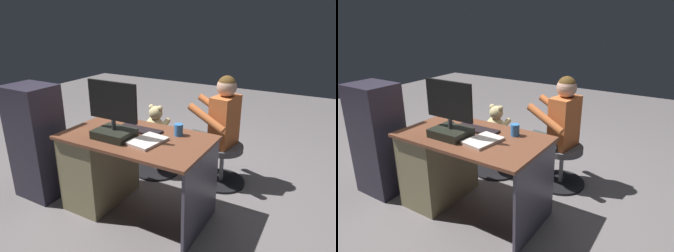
# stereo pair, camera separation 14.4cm
# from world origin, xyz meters

# --- Properties ---
(ground_plane) EXTENTS (10.00, 10.00, 0.00)m
(ground_plane) POSITION_xyz_m (0.00, 0.00, 0.00)
(ground_plane) COLOR slate
(desk) EXTENTS (1.28, 0.73, 0.75)m
(desk) POSITION_xyz_m (0.33, 0.39, 0.40)
(desk) COLOR brown
(desk) RESTS_ON ground_plane
(monitor) EXTENTS (0.47, 0.25, 0.48)m
(monitor) POSITION_xyz_m (0.14, 0.51, 0.90)
(monitor) COLOR black
(monitor) RESTS_ON desk
(keyboard) EXTENTS (0.42, 0.14, 0.02)m
(keyboard) POSITION_xyz_m (0.04, 0.28, 0.76)
(keyboard) COLOR black
(keyboard) RESTS_ON desk
(computer_mouse) EXTENTS (0.06, 0.10, 0.04)m
(computer_mouse) POSITION_xyz_m (0.34, 0.30, 0.77)
(computer_mouse) COLOR #292230
(computer_mouse) RESTS_ON desk
(cup) EXTENTS (0.08, 0.08, 0.10)m
(cup) POSITION_xyz_m (-0.31, 0.20, 0.80)
(cup) COLOR #3372BF
(cup) RESTS_ON desk
(tv_remote) EXTENTS (0.06, 0.15, 0.02)m
(tv_remote) POSITION_xyz_m (0.34, 0.36, 0.76)
(tv_remote) COLOR black
(tv_remote) RESTS_ON desk
(notebook_binder) EXTENTS (0.26, 0.33, 0.02)m
(notebook_binder) POSITION_xyz_m (-0.16, 0.46, 0.76)
(notebook_binder) COLOR beige
(notebook_binder) RESTS_ON desk
(office_chair_teddy) EXTENTS (0.54, 0.54, 0.44)m
(office_chair_teddy) POSITION_xyz_m (0.26, -0.35, 0.25)
(office_chair_teddy) COLOR black
(office_chair_teddy) RESTS_ON ground_plane
(teddy_bear) EXTENTS (0.26, 0.26, 0.36)m
(teddy_bear) POSITION_xyz_m (0.26, -0.37, 0.60)
(teddy_bear) COLOR #D0BC82
(teddy_bear) RESTS_ON office_chair_teddy
(visitor_chair) EXTENTS (0.51, 0.51, 0.44)m
(visitor_chair) POSITION_xyz_m (-0.49, -0.47, 0.26)
(visitor_chair) COLOR black
(visitor_chair) RESTS_ON ground_plane
(person) EXTENTS (0.56, 0.53, 1.17)m
(person) POSITION_xyz_m (-0.41, -0.46, 0.69)
(person) COLOR #C96532
(person) RESTS_ON ground_plane
(equipment_rack) EXTENTS (0.44, 0.36, 1.12)m
(equipment_rack) POSITION_xyz_m (1.02, 0.61, 0.56)
(equipment_rack) COLOR #2A2735
(equipment_rack) RESTS_ON ground_plane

